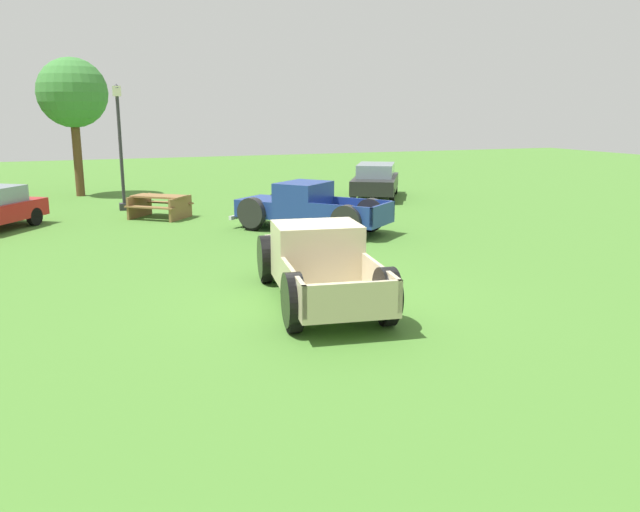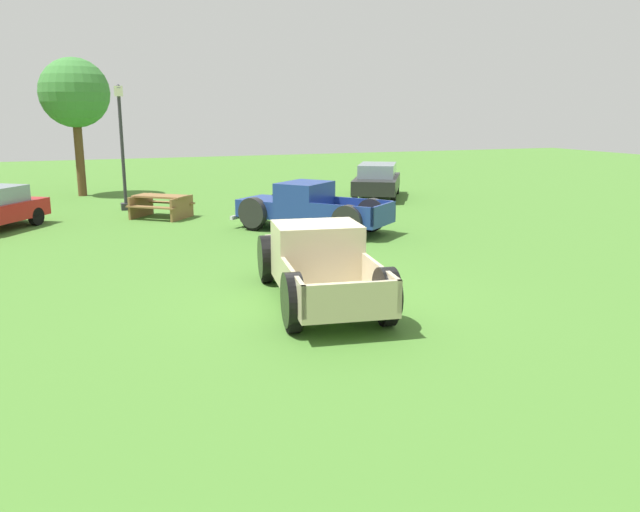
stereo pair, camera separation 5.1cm
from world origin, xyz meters
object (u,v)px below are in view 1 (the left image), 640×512
Objects in this scene: oak_tree_east at (72,94)px; lamp_post_near at (120,145)px; sedan_distant_a at (376,180)px; picnic_table at (160,204)px; pickup_truck_foreground at (316,262)px; pickup_truck_behind_left at (302,207)px.

lamp_post_near is at bearing -73.96° from oak_tree_east.
sedan_distant_a is at bearing -24.13° from oak_tree_east.
sedan_distant_a is 10.28m from lamp_post_near.
picnic_table is (-9.18, -2.03, -0.25)m from sedan_distant_a.
lamp_post_near reaches higher than pickup_truck_foreground.
lamp_post_near is 1.93× the size of picnic_table.
picnic_table is 8.47m from oak_tree_east.
picnic_table is at bearing -67.58° from lamp_post_near.
oak_tree_east is (-11.54, 5.17, 3.52)m from sedan_distant_a.
picnic_table is at bearing -167.51° from sedan_distant_a.
sedan_distant_a is (5.44, 5.94, 0.04)m from pickup_truck_behind_left.
oak_tree_east reaches higher than pickup_truck_behind_left.
pickup_truck_foreground is at bearing -120.82° from sedan_distant_a.
pickup_truck_foreground is at bearing -77.77° from oak_tree_east.
lamp_post_near reaches higher than sedan_distant_a.
pickup_truck_behind_left reaches higher than picnic_table.
oak_tree_east is at bearing 108.17° from picnic_table.
picnic_table is at bearing 98.10° from pickup_truck_foreground.
pickup_truck_foreground is 0.88× the size of oak_tree_east.
pickup_truck_behind_left is at bearing -61.23° from oak_tree_east.
sedan_distant_a is at bearing 12.49° from picnic_table.
lamp_post_near is at bearing 126.95° from pickup_truck_behind_left.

